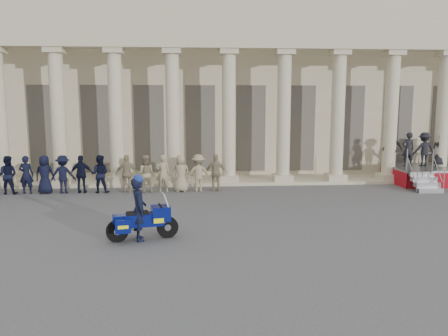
# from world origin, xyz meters

# --- Properties ---
(ground) EXTENTS (90.00, 90.00, 0.00)m
(ground) POSITION_xyz_m (0.00, 0.00, 0.00)
(ground) COLOR #4D4D50
(ground) RESTS_ON ground
(building) EXTENTS (40.00, 12.50, 9.00)m
(building) POSITION_xyz_m (-0.00, 14.74, 4.52)
(building) COLOR #C1B491
(building) RESTS_ON ground
(officer_rank) EXTENTS (15.88, 0.62, 1.63)m
(officer_rank) POSITION_xyz_m (-7.02, 6.38, 0.82)
(officer_rank) COLOR black
(officer_rank) RESTS_ON ground
(reviewing_stand) EXTENTS (4.96, 3.90, 2.45)m
(reviewing_stand) POSITION_xyz_m (11.22, 7.75, 1.35)
(reviewing_stand) COLOR gray
(reviewing_stand) RESTS_ON ground
(motorcycle) EXTENTS (1.99, 1.00, 1.29)m
(motorcycle) POSITION_xyz_m (-1.76, -0.48, 0.56)
(motorcycle) COLOR black
(motorcycle) RESTS_ON ground
(rider) EXTENTS (0.56, 0.72, 1.86)m
(rider) POSITION_xyz_m (-1.87, -0.51, 0.92)
(rider) COLOR black
(rider) RESTS_ON ground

